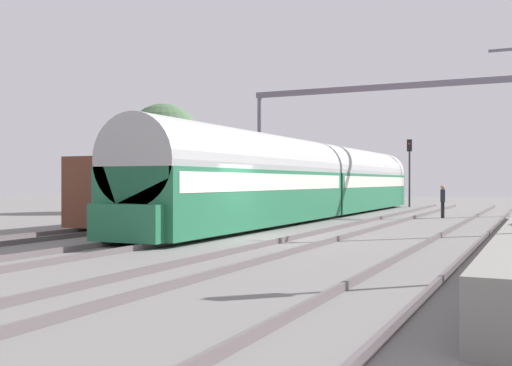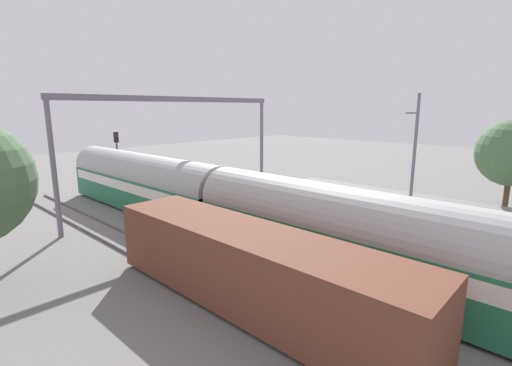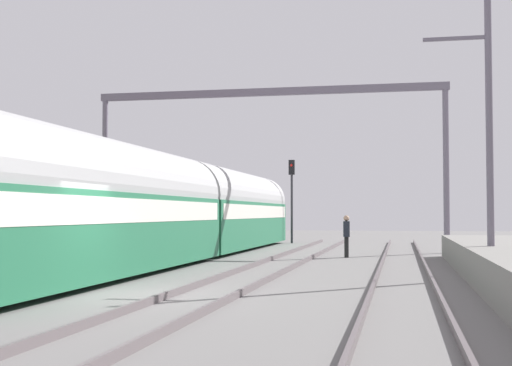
# 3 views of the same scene
# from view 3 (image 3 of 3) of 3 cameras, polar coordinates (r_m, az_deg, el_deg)

# --- Properties ---
(ground) EXTENTS (120.00, 120.00, 0.00)m
(ground) POSITION_cam_3_polar(r_m,az_deg,el_deg) (16.41, -11.23, -8.75)
(ground) COLOR slate
(track_west) EXTENTS (1.52, 60.00, 0.16)m
(track_west) POSITION_cam_3_polar(r_m,az_deg,el_deg) (17.33, -17.76, -8.07)
(track_west) COLOR #5F5658
(track_west) RESTS_ON ground
(track_east) EXTENTS (1.52, 60.00, 0.16)m
(track_east) POSITION_cam_3_polar(r_m,az_deg,el_deg) (15.72, -4.00, -8.78)
(track_east) COLOR #5F5658
(track_east) RESTS_ON ground
(track_far_east) EXTENTS (1.52, 60.00, 0.16)m
(track_far_east) POSITION_cam_3_polar(r_m,az_deg,el_deg) (15.16, 11.81, -8.97)
(track_far_east) COLOR #5F5658
(track_far_east) RESTS_ON ground
(passenger_train) EXTENTS (2.93, 32.85, 3.82)m
(passenger_train) POSITION_cam_3_polar(r_m,az_deg,el_deg) (28.37, -5.74, -2.11)
(passenger_train) COLOR #236B47
(passenger_train) RESTS_ON ground
(person_crossing) EXTENTS (0.29, 0.43, 1.73)m
(person_crossing) POSITION_cam_3_polar(r_m,az_deg,el_deg) (29.47, 7.25, -3.94)
(person_crossing) COLOR black
(person_crossing) RESTS_ON ground
(railway_signal_far) EXTENTS (0.36, 0.30, 5.06)m
(railway_signal_far) POSITION_cam_3_polar(r_m,az_deg,el_deg) (43.35, 2.88, -0.54)
(railway_signal_far) COLOR #2D2D33
(railway_signal_far) RESTS_ON ground
(catenary_gantry) EXTENTS (17.10, 0.28, 7.86)m
(catenary_gantry) POSITION_cam_3_polar(r_m,az_deg,el_deg) (34.47, 0.90, 4.43)
(catenary_gantry) COLOR slate
(catenary_gantry) RESTS_ON ground
(catenary_pole_east_mid) EXTENTS (1.90, 0.20, 8.00)m
(catenary_pole_east_mid) POSITION_cam_3_polar(r_m,az_deg,el_deg) (21.10, 18.04, 4.03)
(catenary_pole_east_mid) COLOR slate
(catenary_pole_east_mid) RESTS_ON ground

